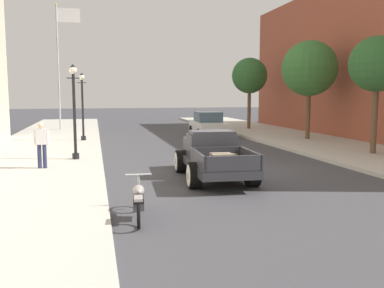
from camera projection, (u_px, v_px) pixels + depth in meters
ground_plane at (231, 172)px, 15.22m from camera, size 140.00×140.00×0.00m
sidewalk_left at (18, 179)px, 13.58m from camera, size 5.50×64.00×0.15m
hotrod_truck_gunmetal at (212, 155)px, 14.19m from camera, size 2.36×5.01×1.58m
motorcycle_parked at (139, 200)px, 9.47m from camera, size 0.62×2.12×0.93m
car_background_white at (208, 125)px, 27.61m from camera, size 2.01×4.37×1.65m
pedestrian_sidewalk_left at (42, 142)px, 15.07m from camera, size 0.53×0.22×1.65m
street_lamp_near at (74, 104)px, 17.04m from camera, size 0.50×0.32×3.85m
street_lamp_far at (82, 101)px, 24.05m from camera, size 0.50×0.32×3.85m
flagpole at (61, 53)px, 30.86m from camera, size 1.74×0.16×9.16m
street_tree_nearest at (377, 65)px, 18.55m from camera, size 2.45×2.45×5.20m
street_tree_second at (309, 69)px, 24.79m from camera, size 3.26×3.26×5.78m
street_tree_third at (250, 76)px, 32.12m from camera, size 2.70×2.70×5.39m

